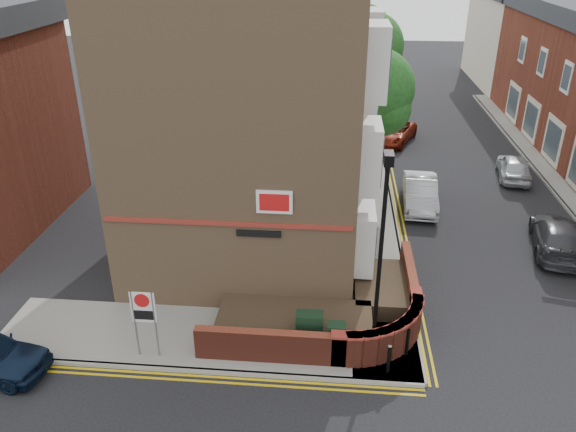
# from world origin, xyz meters

# --- Properties ---
(ground) EXTENTS (120.00, 120.00, 0.00)m
(ground) POSITION_xyz_m (0.00, 0.00, 0.00)
(ground) COLOR black
(ground) RESTS_ON ground
(pavement_corner) EXTENTS (13.00, 3.00, 0.12)m
(pavement_corner) POSITION_xyz_m (-3.50, 1.50, 0.06)
(pavement_corner) COLOR gray
(pavement_corner) RESTS_ON ground
(pavement_main) EXTENTS (2.00, 32.00, 0.12)m
(pavement_main) POSITION_xyz_m (2.00, 16.00, 0.06)
(pavement_main) COLOR gray
(pavement_main) RESTS_ON ground
(kerb_side) EXTENTS (13.00, 0.15, 0.12)m
(kerb_side) POSITION_xyz_m (-3.50, 0.00, 0.06)
(kerb_side) COLOR gray
(kerb_side) RESTS_ON ground
(kerb_main_near) EXTENTS (0.15, 32.00, 0.12)m
(kerb_main_near) POSITION_xyz_m (3.00, 16.00, 0.06)
(kerb_main_near) COLOR gray
(kerb_main_near) RESTS_ON ground
(kerb_main_far) EXTENTS (0.15, 40.00, 0.12)m
(kerb_main_far) POSITION_xyz_m (11.00, 13.00, 0.06)
(kerb_main_far) COLOR gray
(kerb_main_far) RESTS_ON ground
(yellow_lines_side) EXTENTS (13.00, 0.28, 0.01)m
(yellow_lines_side) POSITION_xyz_m (-3.50, -0.25, 0.01)
(yellow_lines_side) COLOR gold
(yellow_lines_side) RESTS_ON ground
(yellow_lines_main) EXTENTS (0.28, 32.00, 0.01)m
(yellow_lines_main) POSITION_xyz_m (3.25, 16.00, 0.01)
(yellow_lines_main) COLOR gold
(yellow_lines_main) RESTS_ON ground
(corner_building) EXTENTS (8.95, 10.40, 13.60)m
(corner_building) POSITION_xyz_m (-2.84, 8.00, 6.23)
(corner_building) COLOR #8F6E4C
(corner_building) RESTS_ON ground
(garden_wall) EXTENTS (6.80, 6.00, 1.20)m
(garden_wall) POSITION_xyz_m (0.00, 2.50, 0.00)
(garden_wall) COLOR maroon
(garden_wall) RESTS_ON ground
(lamppost) EXTENTS (0.25, 0.50, 6.30)m
(lamppost) POSITION_xyz_m (1.60, 1.20, 3.34)
(lamppost) COLOR black
(lamppost) RESTS_ON pavement_corner
(utility_cabinet_large) EXTENTS (0.80, 0.45, 1.20)m
(utility_cabinet_large) POSITION_xyz_m (-0.30, 1.30, 0.72)
(utility_cabinet_large) COLOR black
(utility_cabinet_large) RESTS_ON pavement_corner
(utility_cabinet_small) EXTENTS (0.55, 0.40, 1.10)m
(utility_cabinet_small) POSITION_xyz_m (0.50, 1.00, 0.67)
(utility_cabinet_small) COLOR black
(utility_cabinet_small) RESTS_ON pavement_corner
(bollard_near) EXTENTS (0.11, 0.11, 0.90)m
(bollard_near) POSITION_xyz_m (2.00, 0.40, 0.57)
(bollard_near) COLOR black
(bollard_near) RESTS_ON pavement_corner
(bollard_far) EXTENTS (0.11, 0.11, 0.90)m
(bollard_far) POSITION_xyz_m (2.60, 1.20, 0.57)
(bollard_far) COLOR black
(bollard_far) RESTS_ON pavement_corner
(zone_sign) EXTENTS (0.72, 0.07, 2.20)m
(zone_sign) POSITION_xyz_m (-5.00, 0.50, 1.64)
(zone_sign) COLOR slate
(zone_sign) RESTS_ON pavement_corner
(far_terrace_cream) EXTENTS (5.40, 12.40, 8.00)m
(far_terrace_cream) POSITION_xyz_m (14.50, 38.00, 4.05)
(far_terrace_cream) COLOR beige
(far_terrace_cream) RESTS_ON ground
(tree_near) EXTENTS (3.64, 3.65, 6.70)m
(tree_near) POSITION_xyz_m (2.00, 14.05, 4.70)
(tree_near) COLOR #382B1E
(tree_near) RESTS_ON pavement_main
(tree_mid) EXTENTS (4.03, 4.03, 7.42)m
(tree_mid) POSITION_xyz_m (2.00, 22.05, 5.20)
(tree_mid) COLOR #382B1E
(tree_mid) RESTS_ON pavement_main
(tree_far) EXTENTS (3.81, 3.81, 7.00)m
(tree_far) POSITION_xyz_m (2.00, 30.05, 4.91)
(tree_far) COLOR #382B1E
(tree_far) RESTS_ON pavement_main
(traffic_light_assembly) EXTENTS (0.20, 0.16, 4.20)m
(traffic_light_assembly) POSITION_xyz_m (2.40, 25.00, 2.78)
(traffic_light_assembly) COLOR black
(traffic_light_assembly) RESTS_ON pavement_main
(silver_car_near) EXTENTS (1.72, 4.24, 1.37)m
(silver_car_near) POSITION_xyz_m (4.24, 11.91, 0.68)
(silver_car_near) COLOR #A7AAAE
(silver_car_near) RESTS_ON ground
(red_car_main) EXTENTS (3.45, 4.75, 1.20)m
(red_car_main) POSITION_xyz_m (3.72, 21.10, 0.60)
(red_car_main) COLOR maroon
(red_car_main) RESTS_ON ground
(grey_car_far) EXTENTS (2.66, 4.69, 1.28)m
(grey_car_far) POSITION_xyz_m (9.16, 8.22, 0.64)
(grey_car_far) COLOR #2E3034
(grey_car_far) RESTS_ON ground
(silver_car_far) EXTENTS (2.01, 3.86, 1.25)m
(silver_car_far) POSITION_xyz_m (9.50, 15.84, 0.63)
(silver_car_far) COLOR #B0B5B8
(silver_car_far) RESTS_ON ground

